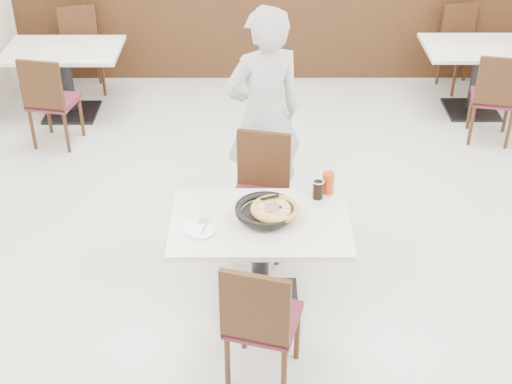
{
  "coord_description": "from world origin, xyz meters",
  "views": [
    {
      "loc": [
        -0.18,
        -4.54,
        3.47
      ],
      "look_at": [
        -0.17,
        -0.3,
        0.77
      ],
      "focal_mm": 50.0,
      "sensor_mm": 36.0,
      "label": 1
    }
  ],
  "objects_px": {
    "side_plate": "(201,231)",
    "cola_glass": "(318,190)",
    "pizza": "(275,211)",
    "bg_chair_right_far": "(464,50)",
    "diner_person": "(264,116)",
    "chair_near": "(263,317)",
    "red_cup": "(328,183)",
    "bg_chair_left_near": "(53,99)",
    "pizza_pan": "(265,213)",
    "bg_table_left": "(68,82)",
    "bg_chair_right_near": "(494,96)",
    "bg_chair_left_far": "(82,53)",
    "chair_far": "(259,198)",
    "bg_table_right": "(476,79)",
    "main_table": "(260,264)"
  },
  "relations": [
    {
      "from": "red_cup",
      "to": "bg_table_right",
      "type": "xyz_separation_m",
      "value": [
        1.86,
        2.84,
        -0.45
      ]
    },
    {
      "from": "pizza_pan",
      "to": "bg_chair_left_far",
      "type": "xyz_separation_m",
      "value": [
        -2.02,
        3.69,
        -0.32
      ]
    },
    {
      "from": "cola_glass",
      "to": "bg_chair_right_near",
      "type": "distance_m",
      "value": 3.01
    },
    {
      "from": "bg_table_left",
      "to": "bg_chair_left_far",
      "type": "height_order",
      "value": "bg_chair_left_far"
    },
    {
      "from": "side_plate",
      "to": "red_cup",
      "type": "bearing_deg",
      "value": 28.96
    },
    {
      "from": "chair_near",
      "to": "chair_far",
      "type": "xyz_separation_m",
      "value": [
        -0.02,
        1.34,
        0.0
      ]
    },
    {
      "from": "cola_glass",
      "to": "bg_chair_right_far",
      "type": "height_order",
      "value": "bg_chair_right_far"
    },
    {
      "from": "chair_far",
      "to": "cola_glass",
      "type": "bearing_deg",
      "value": 146.35
    },
    {
      "from": "bg_chair_left_near",
      "to": "bg_chair_right_near",
      "type": "xyz_separation_m",
      "value": [
        4.35,
        0.07,
        0.0
      ]
    },
    {
      "from": "red_cup",
      "to": "bg_chair_left_far",
      "type": "bearing_deg",
      "value": 126.2
    },
    {
      "from": "bg_table_left",
      "to": "bg_chair_left_near",
      "type": "bearing_deg",
      "value": -88.56
    },
    {
      "from": "bg_chair_left_near",
      "to": "bg_chair_left_far",
      "type": "height_order",
      "value": "same"
    },
    {
      "from": "diner_person",
      "to": "bg_chair_right_far",
      "type": "relative_size",
      "value": 1.92
    },
    {
      "from": "side_plate",
      "to": "bg_chair_left_far",
      "type": "height_order",
      "value": "bg_chair_left_far"
    },
    {
      "from": "chair_near",
      "to": "bg_chair_right_far",
      "type": "bearing_deg",
      "value": 77.92
    },
    {
      "from": "main_table",
      "to": "bg_chair_left_far",
      "type": "bearing_deg",
      "value": 118.12
    },
    {
      "from": "pizza",
      "to": "diner_person",
      "type": "height_order",
      "value": "diner_person"
    },
    {
      "from": "cola_glass",
      "to": "bg_table_right",
      "type": "relative_size",
      "value": 0.11
    },
    {
      "from": "chair_near",
      "to": "bg_chair_left_near",
      "type": "bearing_deg",
      "value": 138.72
    },
    {
      "from": "pizza",
      "to": "bg_table_right",
      "type": "height_order",
      "value": "pizza"
    },
    {
      "from": "bg_table_right",
      "to": "bg_chair_right_far",
      "type": "relative_size",
      "value": 1.26
    },
    {
      "from": "main_table",
      "to": "bg_chair_left_near",
      "type": "xyz_separation_m",
      "value": [
        -2.02,
        2.48,
        0.1
      ]
    },
    {
      "from": "pizza",
      "to": "bg_chair_right_far",
      "type": "relative_size",
      "value": 0.3
    },
    {
      "from": "chair_far",
      "to": "bg_chair_left_far",
      "type": "distance_m",
      "value": 3.6
    },
    {
      "from": "bg_chair_right_near",
      "to": "diner_person",
      "type": "bearing_deg",
      "value": -137.7
    },
    {
      "from": "side_plate",
      "to": "diner_person",
      "type": "bearing_deg",
      "value": 72.73
    },
    {
      "from": "chair_near",
      "to": "red_cup",
      "type": "height_order",
      "value": "chair_near"
    },
    {
      "from": "bg_table_left",
      "to": "bg_chair_right_near",
      "type": "distance_m",
      "value": 4.41
    },
    {
      "from": "chair_far",
      "to": "pizza",
      "type": "xyz_separation_m",
      "value": [
        0.11,
        -0.68,
        0.34
      ]
    },
    {
      "from": "chair_near",
      "to": "bg_table_left",
      "type": "xyz_separation_m",
      "value": [
        -2.05,
        3.77,
        -0.1
      ]
    },
    {
      "from": "cola_glass",
      "to": "main_table",
      "type": "bearing_deg",
      "value": -145.53
    },
    {
      "from": "main_table",
      "to": "bg_chair_right_near",
      "type": "height_order",
      "value": "bg_chair_right_near"
    },
    {
      "from": "bg_chair_right_near",
      "to": "pizza",
      "type": "bearing_deg",
      "value": -119.09
    },
    {
      "from": "bg_chair_left_near",
      "to": "cola_glass",
      "type": "bearing_deg",
      "value": -30.85
    },
    {
      "from": "main_table",
      "to": "side_plate",
      "type": "xyz_separation_m",
      "value": [
        -0.39,
        -0.13,
        0.38
      ]
    },
    {
      "from": "bg_chair_left_near",
      "to": "pizza_pan",
      "type": "bearing_deg",
      "value": -38.65
    },
    {
      "from": "bg_chair_right_near",
      "to": "bg_chair_right_far",
      "type": "relative_size",
      "value": 1.0
    },
    {
      "from": "pizza",
      "to": "bg_chair_right_near",
      "type": "distance_m",
      "value": 3.4
    },
    {
      "from": "side_plate",
      "to": "bg_table_left",
      "type": "height_order",
      "value": "side_plate"
    },
    {
      "from": "pizza",
      "to": "diner_person",
      "type": "xyz_separation_m",
      "value": [
        -0.06,
        1.21,
        0.1
      ]
    },
    {
      "from": "pizza",
      "to": "bg_chair_left_far",
      "type": "height_order",
      "value": "bg_chair_left_far"
    },
    {
      "from": "pizza_pan",
      "to": "side_plate",
      "type": "relative_size",
      "value": 1.8
    },
    {
      "from": "bg_chair_right_near",
      "to": "bg_chair_right_far",
      "type": "bearing_deg",
      "value": 101.86
    },
    {
      "from": "cola_glass",
      "to": "bg_chair_left_near",
      "type": "relative_size",
      "value": 0.14
    },
    {
      "from": "bg_table_left",
      "to": "bg_chair_left_far",
      "type": "bearing_deg",
      "value": 84.92
    },
    {
      "from": "pizza_pan",
      "to": "bg_chair_right_near",
      "type": "height_order",
      "value": "bg_chair_right_near"
    },
    {
      "from": "cola_glass",
      "to": "bg_chair_left_near",
      "type": "distance_m",
      "value": 3.29
    },
    {
      "from": "side_plate",
      "to": "bg_table_left",
      "type": "relative_size",
      "value": 0.15
    },
    {
      "from": "cola_glass",
      "to": "bg_chair_right_far",
      "type": "xyz_separation_m",
      "value": [
        1.94,
        3.52,
        -0.34
      ]
    },
    {
      "from": "side_plate",
      "to": "cola_glass",
      "type": "distance_m",
      "value": 0.89
    }
  ]
}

